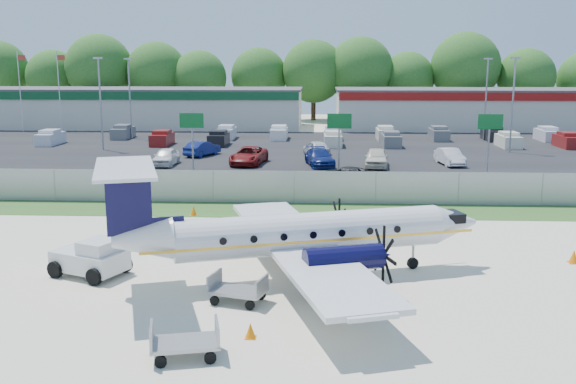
{
  "coord_description": "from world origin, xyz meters",
  "views": [
    {
      "loc": [
        1.45,
        -24.62,
        8.43
      ],
      "look_at": [
        0.0,
        6.0,
        2.3
      ],
      "focal_mm": 40.0,
      "sensor_mm": 36.0,
      "label": 1
    }
  ],
  "objects_px": {
    "pushback_tug": "(92,258)",
    "baggage_cart_near": "(238,290)",
    "baggage_cart_far": "(185,342)",
    "aircraft": "(302,233)"
  },
  "relations": [
    {
      "from": "aircraft",
      "to": "baggage_cart_near",
      "type": "bearing_deg",
      "value": -128.8
    },
    {
      "from": "pushback_tug",
      "to": "baggage_cart_near",
      "type": "relative_size",
      "value": 1.5
    },
    {
      "from": "baggage_cart_far",
      "to": "pushback_tug",
      "type": "bearing_deg",
      "value": 126.18
    },
    {
      "from": "pushback_tug",
      "to": "aircraft",
      "type": "bearing_deg",
      "value": 0.25
    },
    {
      "from": "aircraft",
      "to": "pushback_tug",
      "type": "distance_m",
      "value": 8.57
    },
    {
      "from": "pushback_tug",
      "to": "baggage_cart_near",
      "type": "height_order",
      "value": "pushback_tug"
    },
    {
      "from": "aircraft",
      "to": "pushback_tug",
      "type": "xyz_separation_m",
      "value": [
        -8.49,
        -0.04,
        -1.12
      ]
    },
    {
      "from": "pushback_tug",
      "to": "baggage_cart_far",
      "type": "bearing_deg",
      "value": -53.82
    },
    {
      "from": "aircraft",
      "to": "baggage_cart_far",
      "type": "xyz_separation_m",
      "value": [
        -3.23,
        -7.23,
        -1.37
      ]
    },
    {
      "from": "baggage_cart_near",
      "to": "aircraft",
      "type": "bearing_deg",
      "value": 51.2
    }
  ]
}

